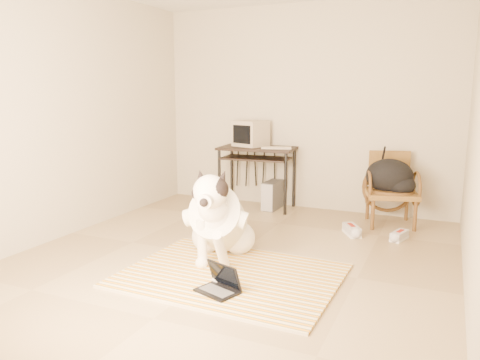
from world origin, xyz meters
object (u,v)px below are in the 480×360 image
Objects in this scene: dog at (219,221)px; laptop at (220,285)px; rattan_chair at (391,189)px; computer_desk at (257,156)px; backpack at (391,177)px; crt_monitor at (251,133)px; pc_tower at (272,195)px.

laptop is at bearing -62.76° from dog.
computer_desk is at bearing 177.87° from rattan_chair.
backpack is (0.01, -0.08, 0.15)m from rattan_chair.
rattan_chair is (1.75, -0.07, -0.29)m from computer_desk.
computer_desk is (-0.44, 2.01, 0.34)m from dog.
rattan_chair is at bearing 69.71° from laptop.
laptop is at bearing -111.03° from backpack.
dog reaches higher than backpack.
rattan_chair is at bearing 95.60° from backpack.
computer_desk is at bearing 175.26° from backpack.
crt_monitor is (-0.56, 2.08, 0.63)m from dog.
backpack is at bearing -6.71° from crt_monitor.
computer_desk reaches higher than laptop.
crt_monitor is at bearing 174.62° from pc_tower.
computer_desk is at bearing 102.27° from dog.
laptop is 3.05m from crt_monitor.
crt_monitor reaches higher than laptop.
pc_tower reaches higher than laptop.
backpack is (1.76, -0.15, -0.14)m from computer_desk.
pc_tower is at bearing -5.38° from crt_monitor.
dog is 2.13× the size of backpack.
computer_desk is (-0.78, 2.68, 0.64)m from laptop.
pc_tower is 0.72× the size of backpack.
dog is at bearing -83.84° from pc_tower.
computer_desk is 0.32m from crt_monitor.
dog is 2.29m from backpack.
pc_tower is at bearing 173.00° from backpack.
laptop is 0.79× the size of crt_monitor.
laptop is at bearing -78.21° from pc_tower.
crt_monitor is at bearing 173.29° from backpack.
dog reaches higher than rattan_chair.
pc_tower is 1.56m from rattan_chair.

